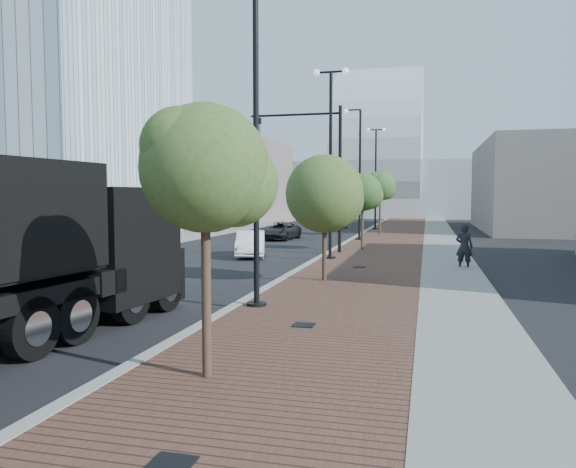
# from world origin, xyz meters

# --- Properties ---
(sidewalk) EXTENTS (7.00, 140.00, 0.12)m
(sidewalk) POSITION_xyz_m (3.50, 40.00, 0.06)
(sidewalk) COLOR #4C2D23
(sidewalk) RESTS_ON ground
(concrete_strip) EXTENTS (2.40, 140.00, 0.13)m
(concrete_strip) POSITION_xyz_m (6.20, 40.00, 0.07)
(concrete_strip) COLOR slate
(concrete_strip) RESTS_ON ground
(curb) EXTENTS (0.30, 140.00, 0.14)m
(curb) POSITION_xyz_m (0.00, 40.00, 0.07)
(curb) COLOR gray
(curb) RESTS_ON ground
(west_sidewalk) EXTENTS (4.00, 140.00, 0.12)m
(west_sidewalk) POSITION_xyz_m (-13.00, 40.00, 0.06)
(west_sidewalk) COLOR slate
(west_sidewalk) RESTS_ON ground
(dump_truck) EXTENTS (4.15, 14.20, 3.91)m
(dump_truck) POSITION_xyz_m (-3.38, 5.01, 1.65)
(dump_truck) COLOR black
(dump_truck) RESTS_ON ground
(white_sedan) EXTENTS (2.51, 4.34, 1.35)m
(white_sedan) POSITION_xyz_m (-3.76, 22.80, 0.68)
(white_sedan) COLOR white
(white_sedan) RESTS_ON ground
(dark_car_mid) EXTENTS (2.47, 4.71, 1.26)m
(dark_car_mid) POSITION_xyz_m (-5.19, 34.01, 0.63)
(dark_car_mid) COLOR black
(dark_car_mid) RESTS_ON ground
(dark_car_far) EXTENTS (2.86, 4.91, 1.34)m
(dark_car_far) POSITION_xyz_m (-3.78, 48.85, 0.67)
(dark_car_far) COLOR black
(dark_car_far) RESTS_ON ground
(pedestrian) EXTENTS (0.83, 0.67, 1.99)m
(pedestrian) POSITION_xyz_m (6.76, 20.10, 1.00)
(pedestrian) COLOR black
(pedestrian) RESTS_ON ground
(streetlight_1) EXTENTS (1.44, 0.56, 9.21)m
(streetlight_1) POSITION_xyz_m (0.49, 10.00, 4.34)
(streetlight_1) COLOR black
(streetlight_1) RESTS_ON ground
(streetlight_2) EXTENTS (1.72, 0.56, 9.28)m
(streetlight_2) POSITION_xyz_m (0.60, 22.00, 4.82)
(streetlight_2) COLOR black
(streetlight_2) RESTS_ON ground
(streetlight_3) EXTENTS (1.44, 0.56, 9.21)m
(streetlight_3) POSITION_xyz_m (0.49, 34.00, 4.34)
(streetlight_3) COLOR black
(streetlight_3) RESTS_ON ground
(streetlight_4) EXTENTS (1.72, 0.56, 9.28)m
(streetlight_4) POSITION_xyz_m (0.60, 46.00, 4.82)
(streetlight_4) COLOR black
(streetlight_4) RESTS_ON ground
(traffic_mast) EXTENTS (5.09, 0.20, 8.00)m
(traffic_mast) POSITION_xyz_m (-0.30, 25.00, 4.98)
(traffic_mast) COLOR black
(traffic_mast) RESTS_ON ground
(tree_0) EXTENTS (2.23, 2.16, 4.73)m
(tree_0) POSITION_xyz_m (1.65, 4.02, 3.63)
(tree_0) COLOR #382619
(tree_0) RESTS_ON ground
(tree_1) EXTENTS (2.82, 2.82, 4.67)m
(tree_1) POSITION_xyz_m (1.65, 15.02, 3.25)
(tree_1) COLOR #382619
(tree_1) RESTS_ON ground
(tree_2) EXTENTS (2.26, 2.18, 4.49)m
(tree_2) POSITION_xyz_m (1.65, 27.02, 3.38)
(tree_2) COLOR #382619
(tree_2) RESTS_ON ground
(tree_3) EXTENTS (2.39, 2.35, 5.12)m
(tree_3) POSITION_xyz_m (1.65, 39.02, 3.93)
(tree_3) COLOR #382619
(tree_3) RESTS_ON ground
(tower_podium) EXTENTS (19.00, 19.00, 3.00)m
(tower_podium) POSITION_xyz_m (-24.00, 32.00, 1.50)
(tower_podium) COLOR slate
(tower_podium) RESTS_ON ground
(convention_center) EXTENTS (50.00, 30.00, 50.00)m
(convention_center) POSITION_xyz_m (-2.00, 85.00, 6.00)
(convention_center) COLOR #A3A9AD
(convention_center) RESTS_ON ground
(commercial_block_nw) EXTENTS (14.00, 20.00, 10.00)m
(commercial_block_nw) POSITION_xyz_m (-20.00, 60.00, 5.00)
(commercial_block_nw) COLOR #645E5A
(commercial_block_nw) RESTS_ON ground
(commercial_block_ne) EXTENTS (12.00, 22.00, 8.00)m
(commercial_block_ne) POSITION_xyz_m (16.00, 50.00, 4.00)
(commercial_block_ne) COLOR slate
(commercial_block_ne) RESTS_ON ground
(utility_cover_0) EXTENTS (0.50, 0.50, 0.02)m
(utility_cover_0) POSITION_xyz_m (2.40, 1.00, 0.13)
(utility_cover_0) COLOR black
(utility_cover_0) RESTS_ON sidewalk
(utility_cover_1) EXTENTS (0.50, 0.50, 0.02)m
(utility_cover_1) POSITION_xyz_m (2.40, 8.00, 0.13)
(utility_cover_1) COLOR black
(utility_cover_1) RESTS_ON sidewalk
(utility_cover_2) EXTENTS (0.50, 0.50, 0.02)m
(utility_cover_2) POSITION_xyz_m (2.40, 19.00, 0.13)
(utility_cover_2) COLOR black
(utility_cover_2) RESTS_ON sidewalk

